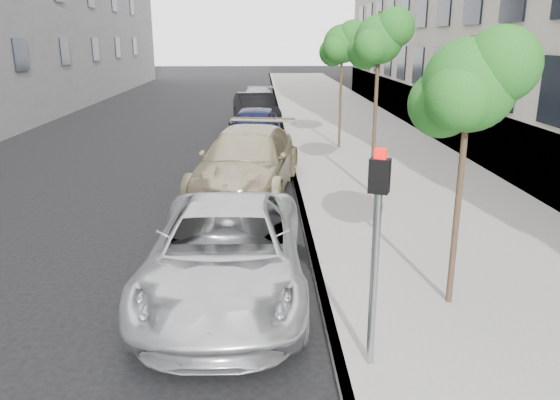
{
  "coord_description": "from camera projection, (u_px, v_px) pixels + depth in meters",
  "views": [
    {
      "loc": [
        0.16,
        -6.49,
        4.29
      ],
      "look_at": [
        0.48,
        2.82,
        1.5
      ],
      "focal_mm": 35.0,
      "sensor_mm": 36.0,
      "label": 1
    }
  ],
  "objects": [
    {
      "name": "sedan_rear",
      "position": [
        257.0,
        100.0,
        32.22
      ],
      "size": [
        2.45,
        4.93,
        1.38
      ],
      "primitive_type": "imported",
      "rotation": [
        0.0,
        0.0,
        -0.11
      ],
      "color": "#AAACB2",
      "rests_on": "ground"
    },
    {
      "name": "tree_far",
      "position": [
        343.0,
        44.0,
        20.27
      ],
      "size": [
        1.75,
        1.55,
        4.77
      ],
      "color": "#38281C",
      "rests_on": "sidewalk"
    },
    {
      "name": "signal_pole",
      "position": [
        376.0,
        234.0,
        6.74
      ],
      "size": [
        0.29,
        0.26,
        2.89
      ],
      "rotation": [
        0.0,
        0.0,
        -0.41
      ],
      "color": "#939699",
      "rests_on": "sidewalk"
    },
    {
      "name": "tree_near",
      "position": [
        471.0,
        85.0,
        7.94
      ],
      "size": [
        1.71,
        1.51,
        4.33
      ],
      "color": "#38281C",
      "rests_on": "sidewalk"
    },
    {
      "name": "tree_mid",
      "position": [
        380.0,
        40.0,
        13.99
      ],
      "size": [
        1.61,
        1.41,
        4.88
      ],
      "color": "#38281C",
      "rests_on": "sidewalk"
    },
    {
      "name": "ground",
      "position": [
        252.0,
        365.0,
        7.44
      ],
      "size": [
        160.0,
        160.0,
        0.0
      ],
      "primitive_type": "plane",
      "color": "black",
      "rests_on": "ground"
    },
    {
      "name": "suv",
      "position": [
        247.0,
        162.0,
        15.48
      ],
      "size": [
        3.48,
        6.5,
        1.79
      ],
      "primitive_type": "imported",
      "rotation": [
        0.0,
        0.0,
        -0.16
      ],
      "color": "tan",
      "rests_on": "ground"
    },
    {
      "name": "sedan_blue",
      "position": [
        255.0,
        128.0,
        21.7
      ],
      "size": [
        2.3,
        4.96,
        1.64
      ],
      "primitive_type": "imported",
      "rotation": [
        0.0,
        0.0,
        -0.07
      ],
      "color": "#0F1333",
      "rests_on": "ground"
    },
    {
      "name": "curb",
      "position": [
        279.0,
        116.0,
        30.43
      ],
      "size": [
        0.15,
        72.0,
        0.14
      ],
      "primitive_type": "cube",
      "color": "#9E9B93",
      "rests_on": "ground"
    },
    {
      "name": "minivan",
      "position": [
        226.0,
        252.0,
        9.28
      ],
      "size": [
        2.71,
        5.69,
        1.57
      ],
      "primitive_type": "imported",
      "rotation": [
        0.0,
        0.0,
        -0.02
      ],
      "color": "silver",
      "rests_on": "ground"
    },
    {
      "name": "sedan_black",
      "position": [
        256.0,
        110.0,
        26.96
      ],
      "size": [
        2.51,
        5.18,
        1.63
      ],
      "primitive_type": "imported",
      "rotation": [
        0.0,
        0.0,
        0.16
      ],
      "color": "black",
      "rests_on": "ground"
    },
    {
      "name": "sidewalk",
      "position": [
        335.0,
        115.0,
        30.54
      ],
      "size": [
        6.4,
        72.0,
        0.14
      ],
      "primitive_type": "cube",
      "color": "gray",
      "rests_on": "ground"
    }
  ]
}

